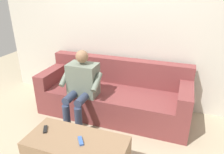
# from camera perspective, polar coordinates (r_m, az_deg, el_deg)

# --- Properties ---
(ground_plane) EXTENTS (8.00, 8.00, 0.00)m
(ground_plane) POSITION_cam_1_polar(r_m,az_deg,el_deg) (2.89, -4.42, -16.81)
(ground_plane) COLOR tan
(back_wall) EXTENTS (4.35, 0.06, 2.55)m
(back_wall) POSITION_cam_1_polar(r_m,az_deg,el_deg) (3.38, 3.17, 13.27)
(back_wall) COLOR beige
(back_wall) RESTS_ON ground
(couch) EXTENTS (2.26, 0.81, 0.82)m
(couch) POSITION_cam_1_polar(r_m,az_deg,el_deg) (3.30, 0.56, -5.07)
(couch) COLOR brown
(couch) RESTS_ON ground
(person_solo_seated) EXTENTS (0.56, 0.56, 1.08)m
(person_solo_seated) POSITION_cam_1_polar(r_m,az_deg,el_deg) (2.97, -8.28, -1.89)
(person_solo_seated) COLOR slate
(person_solo_seated) RESTS_ON ground
(remote_black) EXTENTS (0.10, 0.13, 0.02)m
(remote_black) POSITION_cam_1_polar(r_m,az_deg,el_deg) (2.51, -17.61, -13.34)
(remote_black) COLOR black
(remote_black) RESTS_ON coffee_table
(remote_blue) EXTENTS (0.11, 0.13, 0.02)m
(remote_blue) POSITION_cam_1_polar(r_m,az_deg,el_deg) (2.27, -8.51, -16.75)
(remote_blue) COLOR #3860B7
(remote_blue) RESTS_ON coffee_table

